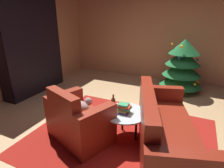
{
  "coord_description": "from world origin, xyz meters",
  "views": [
    {
      "loc": [
        0.81,
        -2.75,
        1.85
      ],
      "look_at": [
        -0.41,
        -0.08,
        0.76
      ],
      "focal_mm": 29.8,
      "sensor_mm": 36.0,
      "label": 1
    }
  ],
  "objects_px": {
    "bookshelf_unit": "(35,47)",
    "armchair_red": "(78,121)",
    "couch_red": "(163,131)",
    "decorated_tree": "(182,66)",
    "bottle_on_table": "(113,104)",
    "coffee_table": "(125,115)",
    "book_stack_on_table": "(124,108)"
  },
  "relations": [
    {
      "from": "armchair_red",
      "to": "couch_red",
      "type": "distance_m",
      "value": 1.28
    },
    {
      "from": "coffee_table",
      "to": "book_stack_on_table",
      "type": "bearing_deg",
      "value": -141.44
    },
    {
      "from": "coffee_table",
      "to": "decorated_tree",
      "type": "xyz_separation_m",
      "value": [
        0.59,
        2.42,
        0.27
      ]
    },
    {
      "from": "armchair_red",
      "to": "bottle_on_table",
      "type": "bearing_deg",
      "value": 34.34
    },
    {
      "from": "couch_red",
      "to": "decorated_tree",
      "type": "height_order",
      "value": "decorated_tree"
    },
    {
      "from": "bookshelf_unit",
      "to": "couch_red",
      "type": "distance_m",
      "value": 3.62
    },
    {
      "from": "bottle_on_table",
      "to": "couch_red",
      "type": "bearing_deg",
      "value": -1.1
    },
    {
      "from": "coffee_table",
      "to": "book_stack_on_table",
      "type": "distance_m",
      "value": 0.12
    },
    {
      "from": "couch_red",
      "to": "book_stack_on_table",
      "type": "relative_size",
      "value": 8.94
    },
    {
      "from": "bottle_on_table",
      "to": "decorated_tree",
      "type": "xyz_separation_m",
      "value": [
        0.78,
        2.45,
        0.12
      ]
    },
    {
      "from": "couch_red",
      "to": "decorated_tree",
      "type": "relative_size",
      "value": 1.51
    },
    {
      "from": "coffee_table",
      "to": "decorated_tree",
      "type": "relative_size",
      "value": 0.52
    },
    {
      "from": "bookshelf_unit",
      "to": "decorated_tree",
      "type": "bearing_deg",
      "value": 23.23
    },
    {
      "from": "couch_red",
      "to": "decorated_tree",
      "type": "distance_m",
      "value": 2.5
    },
    {
      "from": "bookshelf_unit",
      "to": "coffee_table",
      "type": "height_order",
      "value": "bookshelf_unit"
    },
    {
      "from": "armchair_red",
      "to": "couch_red",
      "type": "bearing_deg",
      "value": 13.33
    },
    {
      "from": "decorated_tree",
      "to": "book_stack_on_table",
      "type": "bearing_deg",
      "value": -104.06
    },
    {
      "from": "bookshelf_unit",
      "to": "armchair_red",
      "type": "relative_size",
      "value": 1.96
    },
    {
      "from": "couch_red",
      "to": "coffee_table",
      "type": "distance_m",
      "value": 0.62
    },
    {
      "from": "bookshelf_unit",
      "to": "coffee_table",
      "type": "relative_size",
      "value": 3.3
    },
    {
      "from": "couch_red",
      "to": "bookshelf_unit",
      "type": "bearing_deg",
      "value": 163.06
    },
    {
      "from": "book_stack_on_table",
      "to": "armchair_red",
      "type": "bearing_deg",
      "value": -152.38
    },
    {
      "from": "bottle_on_table",
      "to": "decorated_tree",
      "type": "height_order",
      "value": "decorated_tree"
    },
    {
      "from": "armchair_red",
      "to": "bottle_on_table",
      "type": "xyz_separation_m",
      "value": [
        0.46,
        0.31,
        0.24
      ]
    },
    {
      "from": "bottle_on_table",
      "to": "bookshelf_unit",
      "type": "bearing_deg",
      "value": 158.58
    },
    {
      "from": "armchair_red",
      "to": "decorated_tree",
      "type": "distance_m",
      "value": 3.05
    },
    {
      "from": "book_stack_on_table",
      "to": "decorated_tree",
      "type": "distance_m",
      "value": 2.52
    },
    {
      "from": "decorated_tree",
      "to": "bookshelf_unit",
      "type": "bearing_deg",
      "value": -156.77
    },
    {
      "from": "armchair_red",
      "to": "bookshelf_unit",
      "type": "bearing_deg",
      "value": 148.08
    },
    {
      "from": "armchair_red",
      "to": "bottle_on_table",
      "type": "relative_size",
      "value": 4.24
    },
    {
      "from": "coffee_table",
      "to": "bottle_on_table",
      "type": "height_order",
      "value": "bottle_on_table"
    },
    {
      "from": "couch_red",
      "to": "book_stack_on_table",
      "type": "bearing_deg",
      "value": 177.16
    }
  ]
}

